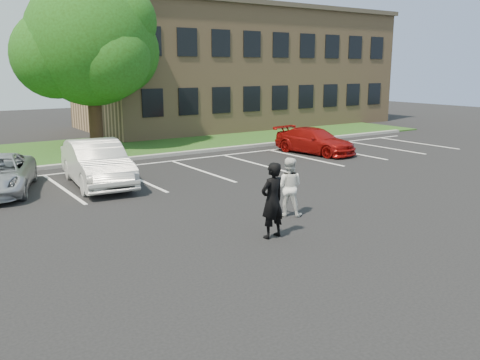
% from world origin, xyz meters
% --- Properties ---
extents(ground_plane, '(90.00, 90.00, 0.00)m').
position_xyz_m(ground_plane, '(0.00, 0.00, 0.00)').
color(ground_plane, black).
rests_on(ground_plane, ground).
extents(curb, '(40.00, 0.30, 0.15)m').
position_xyz_m(curb, '(0.00, 12.00, 0.07)').
color(curb, gray).
rests_on(curb, ground).
extents(grass_strip, '(44.00, 8.00, 0.08)m').
position_xyz_m(grass_strip, '(0.00, 16.00, 0.04)').
color(grass_strip, '#1F4513').
rests_on(grass_strip, ground).
extents(stall_lines, '(34.00, 5.36, 0.01)m').
position_xyz_m(stall_lines, '(1.40, 8.95, 0.01)').
color(stall_lines, white).
rests_on(stall_lines, ground).
extents(office_building, '(22.40, 10.40, 8.30)m').
position_xyz_m(office_building, '(14.00, 21.99, 4.16)').
color(office_building, '#987956').
rests_on(office_building, ground).
extents(tree, '(7.80, 7.20, 8.80)m').
position_xyz_m(tree, '(1.42, 16.68, 5.35)').
color(tree, black).
rests_on(tree, ground).
extents(man_black_suit, '(0.74, 0.53, 1.91)m').
position_xyz_m(man_black_suit, '(0.10, -0.28, 0.96)').
color(man_black_suit, black).
rests_on(man_black_suit, ground).
extents(man_white_shirt, '(1.03, 1.03, 1.69)m').
position_xyz_m(man_white_shirt, '(1.66, 1.00, 0.85)').
color(man_white_shirt, white).
rests_on(man_white_shirt, ground).
extents(car_white_sedan, '(2.18, 5.04, 1.61)m').
position_xyz_m(car_white_sedan, '(-1.58, 7.84, 0.81)').
color(car_white_sedan, silver).
rests_on(car_white_sedan, ground).
extents(car_red_compact, '(2.47, 4.54, 1.25)m').
position_xyz_m(car_red_compact, '(9.63, 8.66, 0.62)').
color(car_red_compact, '#980F0C').
rests_on(car_red_compact, ground).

